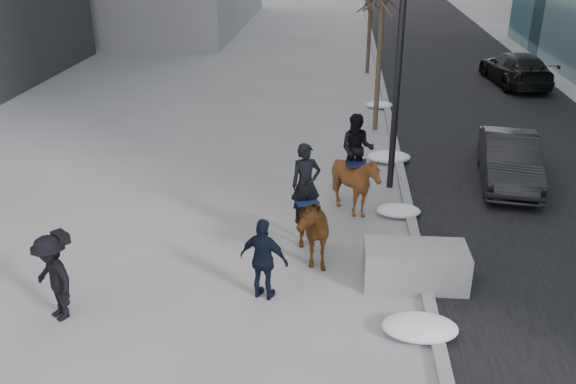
# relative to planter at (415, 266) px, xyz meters

# --- Properties ---
(ground) EXTENTS (120.00, 120.00, 0.00)m
(ground) POSITION_rel_planter_xyz_m (-2.77, -0.05, -0.43)
(ground) COLOR gray
(ground) RESTS_ON ground
(road) EXTENTS (8.00, 90.00, 0.01)m
(road) POSITION_rel_planter_xyz_m (4.23, 9.95, -0.42)
(road) COLOR black
(road) RESTS_ON ground
(curb) EXTENTS (0.25, 90.00, 0.12)m
(curb) POSITION_rel_planter_xyz_m (0.23, 9.95, -0.37)
(curb) COLOR gray
(curb) RESTS_ON ground
(planter) EXTENTS (2.14, 1.09, 0.85)m
(planter) POSITION_rel_planter_xyz_m (0.00, 0.00, 0.00)
(planter) COLOR gray
(planter) RESTS_ON ground
(car_near) EXTENTS (2.04, 4.44, 1.41)m
(car_near) POSITION_rel_planter_xyz_m (3.26, 5.74, 0.28)
(car_near) COLOR black
(car_near) RESTS_ON ground
(car_far) EXTENTS (2.63, 5.36, 1.50)m
(car_far) POSITION_rel_planter_xyz_m (6.38, 17.70, 0.32)
(car_far) COLOR black
(car_far) RESTS_ON ground
(tree_near) EXTENTS (1.20, 1.20, 5.63)m
(tree_near) POSITION_rel_planter_xyz_m (-0.37, 10.39, 2.39)
(tree_near) COLOR #352A1F
(tree_near) RESTS_ON ground
(tree_far) EXTENTS (1.20, 1.20, 4.11)m
(tree_far) POSITION_rel_planter_xyz_m (-0.37, 19.48, 1.63)
(tree_far) COLOR #32291D
(tree_far) RESTS_ON ground
(mounted_left) EXTENTS (1.60, 2.27, 2.68)m
(mounted_left) POSITION_rel_planter_xyz_m (-2.37, 0.90, 0.57)
(mounted_left) COLOR #451C0D
(mounted_left) RESTS_ON ground
(mounted_right) EXTENTS (1.59, 1.74, 2.65)m
(mounted_right) POSITION_rel_planter_xyz_m (-1.22, 3.29, 0.64)
(mounted_right) COLOR #472A0E
(mounted_right) RESTS_ON ground
(feeder) EXTENTS (1.11, 1.00, 1.75)m
(feeder) POSITION_rel_planter_xyz_m (-3.08, -0.78, 0.45)
(feeder) COLOR black
(feeder) RESTS_ON ground
(camera_crew) EXTENTS (1.29, 1.22, 1.75)m
(camera_crew) POSITION_rel_planter_xyz_m (-6.96, -1.81, 0.46)
(camera_crew) COLOR black
(camera_crew) RESTS_ON ground
(lamppost) EXTENTS (0.25, 1.16, 9.09)m
(lamppost) POSITION_rel_planter_xyz_m (-0.17, 5.04, 4.57)
(lamppost) COLOR black
(lamppost) RESTS_ON ground
(snow_piles) EXTENTS (1.41, 15.79, 0.36)m
(snow_piles) POSITION_rel_planter_xyz_m (-0.07, 4.27, -0.26)
(snow_piles) COLOR white
(snow_piles) RESTS_ON ground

